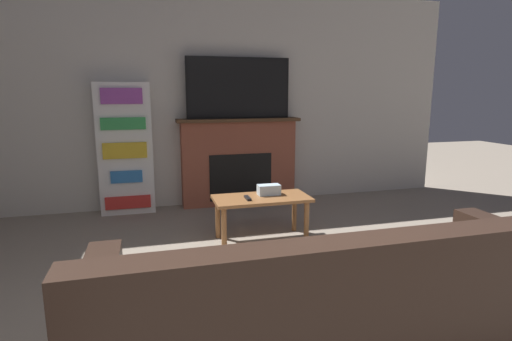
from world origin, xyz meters
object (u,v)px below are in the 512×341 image
object	(u,v)px
fireplace	(239,161)
coffee_table	(262,204)
bookshelf	(126,149)
tv	(239,88)
couch	(343,328)

from	to	relation	value
fireplace	coffee_table	distance (m)	1.38
bookshelf	tv	bearing A→B (deg)	0.14
couch	coffee_table	xyz separation A→B (m)	(0.16, 2.00, 0.08)
tv	coffee_table	distance (m)	1.75
coffee_table	couch	bearing A→B (deg)	-94.48
tv	coffee_table	bearing A→B (deg)	-93.65
couch	coffee_table	size ratio (longest dim) A/B	2.60
coffee_table	bookshelf	bearing A→B (deg)	134.16
fireplace	bookshelf	xyz separation A→B (m)	(-1.39, -0.02, 0.22)
couch	bookshelf	world-z (taller)	bookshelf
tv	bookshelf	xyz separation A→B (m)	(-1.39, -0.00, -0.71)
coffee_table	bookshelf	size ratio (longest dim) A/B	0.60
coffee_table	bookshelf	distance (m)	1.91
tv	bookshelf	size ratio (longest dim) A/B	0.84
fireplace	tv	size ratio (longest dim) A/B	1.20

